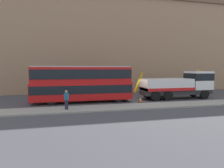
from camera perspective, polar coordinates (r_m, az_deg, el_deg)
ground_plane at (r=24.42m, az=6.66°, el=-4.55°), size 120.00×120.00×0.00m
near_kerb at (r=20.58m, az=10.75°, el=-6.07°), size 60.00×2.80×0.15m
building_facade at (r=32.91m, az=1.28°, el=11.87°), size 60.00×1.50×16.00m
recovery_tow_truck at (r=26.76m, az=18.50°, el=-0.17°), size 10.14×2.67×3.67m
double_decker_bus at (r=22.72m, az=-8.40°, el=0.43°), size 11.05×2.57×4.06m
pedestrian_onlooker at (r=18.47m, az=-12.75°, el=-4.43°), size 0.42×0.48×1.71m
traffic_cone_near_bus at (r=22.68m, az=8.00°, el=-4.38°), size 0.36×0.36×0.72m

